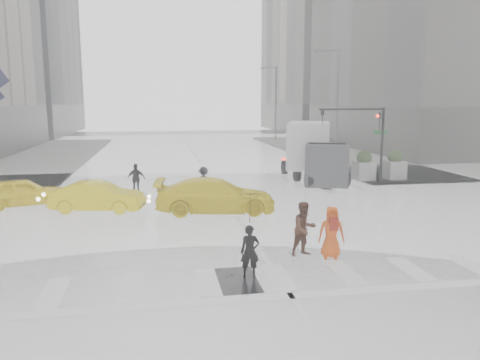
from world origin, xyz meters
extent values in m
plane|color=black|center=(0.00, 0.00, 0.00)|extent=(120.00, 120.00, 0.00)
cube|color=gray|center=(19.50, 17.50, 0.07)|extent=(35.00, 35.00, 0.15)
cube|color=#2E2D29|center=(29.00, 27.00, 2.20)|extent=(26.05, 26.05, 4.40)
cube|color=#A59D90|center=(29.00, 56.00, 18.00)|extent=(26.00, 26.00, 36.00)
cube|color=#2E2D29|center=(29.00, 56.00, 2.20)|extent=(26.05, 26.05, 4.40)
cylinder|color=black|center=(10.00, 8.00, 2.25)|extent=(0.16, 0.16, 4.50)
cylinder|color=black|center=(8.00, 8.00, 4.40)|extent=(4.00, 0.12, 0.12)
imported|color=black|center=(9.75, 8.00, 3.70)|extent=(0.16, 0.20, 1.00)
imported|color=black|center=(6.20, 8.00, 3.90)|extent=(0.16, 0.20, 1.00)
sphere|color=#FF190C|center=(9.65, 8.00, 4.00)|extent=(0.20, 0.20, 0.20)
cube|color=#0C581A|center=(10.00, 8.30, 3.00)|extent=(0.90, 0.03, 0.22)
cylinder|color=#59595B|center=(11.00, 18.00, 4.50)|extent=(0.20, 0.20, 9.00)
cylinder|color=#59595B|center=(10.10, 18.00, 8.80)|extent=(1.80, 0.12, 0.12)
cube|color=#59595B|center=(9.20, 18.00, 8.70)|extent=(0.50, 0.22, 0.15)
cylinder|color=#59595B|center=(11.00, 38.00, 4.50)|extent=(0.20, 0.20, 9.00)
cylinder|color=#59595B|center=(10.10, 38.00, 8.80)|extent=(1.80, 0.12, 0.12)
cube|color=#59595B|center=(9.20, 38.00, 8.70)|extent=(0.50, 0.22, 0.15)
cube|color=gray|center=(7.00, 8.20, 0.70)|extent=(1.10, 1.10, 1.10)
sphere|color=#1E3116|center=(7.00, 8.20, 1.50)|extent=(0.90, 0.90, 0.90)
cube|color=gray|center=(9.00, 8.20, 0.70)|extent=(1.10, 1.10, 1.10)
sphere|color=#1E3116|center=(9.00, 8.20, 1.50)|extent=(0.90, 0.90, 0.90)
cube|color=gray|center=(11.00, 8.20, 0.70)|extent=(1.10, 1.10, 1.10)
sphere|color=#1E3116|center=(11.00, 8.20, 1.50)|extent=(0.90, 0.90, 0.90)
imported|color=black|center=(-0.78, -5.83, 0.74)|extent=(0.58, 0.42, 1.49)
imported|color=black|center=(-0.78, -5.83, 1.99)|extent=(1.07, 1.08, 0.88)
imported|color=#412417|center=(1.28, -4.32, 0.88)|extent=(1.01, 0.88, 1.76)
imported|color=#D0490E|center=(2.04, -4.68, 0.83)|extent=(0.92, 0.71, 1.66)
cube|color=maroon|center=(2.04, -4.86, 1.15)|extent=(0.31, 0.22, 0.40)
imported|color=black|center=(-4.42, 6.84, 0.81)|extent=(1.02, 0.70, 1.63)
imported|color=black|center=(-1.00, 5.31, 0.79)|extent=(1.15, 0.87, 1.58)
imported|color=yellow|center=(-9.51, 4.76, 0.66)|extent=(4.16, 2.66, 1.32)
imported|color=yellow|center=(-5.95, 3.07, 0.67)|extent=(4.27, 2.22, 1.34)
imported|color=yellow|center=(-0.80, 2.00, 0.76)|extent=(4.85, 2.66, 1.52)
cube|color=silver|center=(6.19, 10.39, 2.13)|extent=(2.50, 4.79, 2.81)
cube|color=#313136|center=(6.19, 7.06, 1.30)|extent=(2.39, 1.87, 2.39)
cube|color=black|center=(6.19, 7.06, 2.03)|extent=(2.08, 0.94, 0.94)
cylinder|color=black|center=(5.10, 6.85, 0.47)|extent=(0.29, 0.94, 0.94)
cylinder|color=black|center=(7.28, 6.85, 0.47)|extent=(0.29, 0.94, 0.94)
cylinder|color=black|center=(5.10, 9.14, 0.47)|extent=(0.29, 0.94, 0.94)
cylinder|color=black|center=(7.28, 9.14, 0.47)|extent=(0.29, 0.94, 0.94)
cylinder|color=black|center=(5.10, 12.05, 0.47)|extent=(0.29, 0.94, 0.94)
cylinder|color=black|center=(7.28, 12.05, 0.47)|extent=(0.29, 0.94, 0.94)
camera|label=1|loc=(-3.20, -18.10, 4.89)|focal=35.00mm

